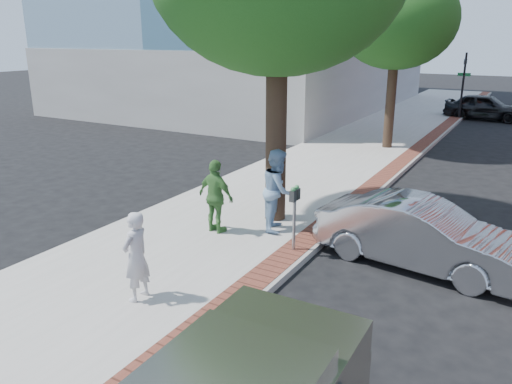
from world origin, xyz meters
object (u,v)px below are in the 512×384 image
Objects in this scene: person_gray at (136,256)px; person_officer at (278,190)px; sedan_silver at (420,234)px; bg_car at (485,107)px; parking_meter at (295,205)px; person_green at (216,197)px.

person_officer is at bearing 169.40° from person_gray.
sedan_silver is at bearing 133.94° from person_gray.
bg_car is (2.90, 25.93, -0.23)m from person_gray.
sedan_silver is (3.99, 4.22, -0.26)m from person_gray.
person_green is at bearing 178.94° from parking_meter.
person_gray is at bearing 151.26° from person_officer.
bg_car is (1.42, 22.59, -0.46)m from parking_meter.
person_green is 22.82m from bg_car.
person_gray is 0.83× the size of person_officer.
person_officer reaches higher than person_green.
person_gray is at bearing 177.18° from bg_car.
person_officer is at bearing -133.07° from person_green.
person_gray is 26.10m from bg_car.
bg_car is at bearing 86.41° from parking_meter.
person_green reaches higher than person_gray.
sedan_silver is at bearing -173.58° from bg_car.
parking_meter is 2.09m from person_green.
sedan_silver is at bearing -112.00° from person_officer.
person_green is (-1.19, -0.91, -0.10)m from person_officer.
parking_meter is 2.70m from sedan_silver.
sedan_silver is (2.50, 0.88, -0.49)m from parking_meter.
person_officer is (0.59, 4.29, 0.17)m from person_gray.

